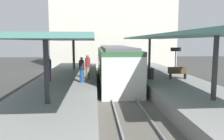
# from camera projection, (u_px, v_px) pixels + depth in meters

# --- Properties ---
(ground_plane) EXTENTS (80.00, 80.00, 0.00)m
(ground_plane) POSITION_uv_depth(u_px,v_px,m) (121.00, 97.00, 15.26)
(ground_plane) COLOR #383835
(platform_left) EXTENTS (4.40, 28.00, 1.00)m
(platform_left) POSITION_uv_depth(u_px,v_px,m) (63.00, 91.00, 14.92)
(platform_left) COLOR gray
(platform_left) RESTS_ON ground_plane
(platform_right) EXTENTS (4.40, 28.00, 1.00)m
(platform_right) POSITION_uv_depth(u_px,v_px,m) (176.00, 89.00, 15.48)
(platform_right) COLOR gray
(platform_right) RESTS_ON ground_plane
(track_ballast) EXTENTS (3.20, 28.00, 0.20)m
(track_ballast) POSITION_uv_depth(u_px,v_px,m) (121.00, 95.00, 15.25)
(track_ballast) COLOR #59544C
(track_ballast) RESTS_ON ground_plane
(rail_near_side) EXTENTS (0.08, 28.00, 0.14)m
(rail_near_side) POSITION_uv_depth(u_px,v_px,m) (110.00, 93.00, 15.17)
(rail_near_side) COLOR slate
(rail_near_side) RESTS_ON track_ballast
(rail_far_side) EXTENTS (0.08, 28.00, 0.14)m
(rail_far_side) POSITION_uv_depth(u_px,v_px,m) (131.00, 93.00, 15.28)
(rail_far_side) COLOR slate
(rail_far_side) RESTS_ON track_ballast
(commuter_train) EXTENTS (2.78, 12.04, 3.10)m
(commuter_train) POSITION_uv_depth(u_px,v_px,m) (115.00, 65.00, 19.13)
(commuter_train) COLOR #2D5633
(commuter_train) RESTS_ON track_ballast
(canopy_left) EXTENTS (4.18, 21.00, 2.96)m
(canopy_left) POSITION_uv_depth(u_px,v_px,m) (65.00, 40.00, 15.88)
(canopy_left) COLOR #333335
(canopy_left) RESTS_ON platform_left
(canopy_right) EXTENTS (4.18, 21.00, 3.15)m
(canopy_right) POSITION_uv_depth(u_px,v_px,m) (171.00, 37.00, 16.42)
(canopy_right) COLOR #333335
(canopy_right) RESTS_ON platform_right
(platform_bench) EXTENTS (1.40, 0.41, 0.86)m
(platform_bench) POSITION_uv_depth(u_px,v_px,m) (178.00, 72.00, 16.53)
(platform_bench) COLOR black
(platform_bench) RESTS_ON platform_right
(platform_sign) EXTENTS (0.90, 0.08, 2.21)m
(platform_sign) POSITION_uv_depth(u_px,v_px,m) (176.00, 54.00, 19.08)
(platform_sign) COLOR #262628
(platform_sign) RESTS_ON platform_right
(litter_bin) EXTENTS (0.44, 0.44, 0.80)m
(litter_bin) POSITION_uv_depth(u_px,v_px,m) (151.00, 74.00, 16.33)
(litter_bin) COLOR #2D2D30
(litter_bin) RESTS_ON platform_right
(passenger_near_bench) EXTENTS (0.36, 0.36, 1.70)m
(passenger_near_bench) POSITION_uv_depth(u_px,v_px,m) (82.00, 69.00, 14.96)
(passenger_near_bench) COLOR navy
(passenger_near_bench) RESTS_ON platform_left
(passenger_mid_platform) EXTENTS (0.36, 0.36, 1.76)m
(passenger_mid_platform) POSITION_uv_depth(u_px,v_px,m) (88.00, 66.00, 16.40)
(passenger_mid_platform) COLOR #998460
(passenger_mid_platform) RESTS_ON platform_left
(passenger_far_end) EXTENTS (0.36, 0.36, 1.72)m
(passenger_far_end) POSITION_uv_depth(u_px,v_px,m) (49.00, 68.00, 15.50)
(passenger_far_end) COLOR #7A337A
(passenger_far_end) RESTS_ON platform_left
(station_building_backdrop) EXTENTS (18.00, 6.00, 11.00)m
(station_building_backdrop) POSITION_uv_depth(u_px,v_px,m) (113.00, 30.00, 34.43)
(station_building_backdrop) COLOR beige
(station_building_backdrop) RESTS_ON ground_plane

